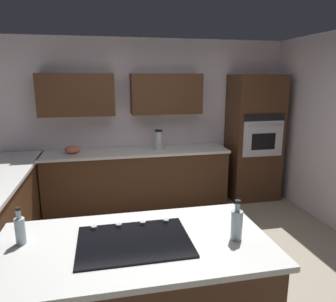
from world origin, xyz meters
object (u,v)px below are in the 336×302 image
(mixing_bowl, at_px, (72,149))
(blender, at_px, (159,141))
(second_bottle, at_px, (237,224))
(oil_bottle, at_px, (20,230))
(wall_oven, at_px, (254,138))
(cooktop, at_px, (134,241))

(mixing_bowl, bearing_deg, blender, -180.00)
(blender, relative_size, second_bottle, 1.08)
(blender, relative_size, mixing_bowl, 1.38)
(blender, bearing_deg, oil_bottle, 61.77)
(wall_oven, xyz_separation_m, second_bottle, (1.58, 2.87, -0.01))
(wall_oven, distance_m, cooktop, 3.58)
(oil_bottle, bearing_deg, blender, -118.23)
(oil_bottle, bearing_deg, cooktop, 169.81)
(oil_bottle, relative_size, second_bottle, 0.91)
(wall_oven, xyz_separation_m, blender, (1.60, -0.02, 0.01))
(mixing_bowl, bearing_deg, wall_oven, 179.62)
(wall_oven, distance_m, oil_bottle, 4.01)
(cooktop, relative_size, oil_bottle, 2.91)
(mixing_bowl, xyz_separation_m, second_bottle, (-1.32, 2.89, 0.05))
(wall_oven, relative_size, mixing_bowl, 9.10)
(blender, bearing_deg, second_bottle, 90.47)
(cooktop, height_order, blender, blender)
(wall_oven, relative_size, second_bottle, 7.12)
(mixing_bowl, distance_m, oil_bottle, 2.65)
(wall_oven, distance_m, blender, 1.60)
(cooktop, distance_m, second_bottle, 0.71)
(oil_bottle, height_order, second_bottle, second_bottle)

